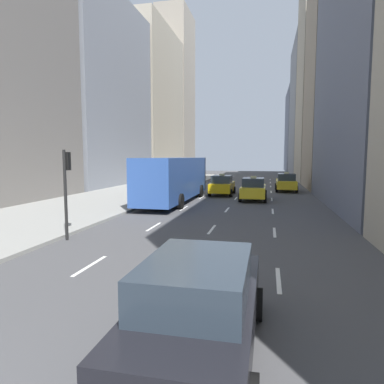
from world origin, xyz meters
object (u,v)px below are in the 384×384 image
at_px(taxi_second, 286,182).
at_px(sedan_black_near, 200,305).
at_px(taxi_third, 222,185).
at_px(city_bus, 175,178).
at_px(traffic_light_pole, 66,180).
at_px(taxi_lead, 253,189).

bearing_deg(taxi_second, sedan_black_near, -95.56).
relative_size(taxi_third, city_bus, 0.38).
relative_size(city_bus, traffic_light_pole, 3.22).
bearing_deg(city_bus, taxi_second, 49.72).
bearing_deg(taxi_lead, traffic_light_pole, -115.18).
bearing_deg(city_bus, taxi_third, 62.45).
bearing_deg(taxi_lead, city_bus, -157.38).
relative_size(taxi_third, traffic_light_pole, 1.22).
xyz_separation_m(taxi_third, city_bus, (-2.81, -5.39, 0.91)).
bearing_deg(taxi_lead, taxi_third, 132.52).
relative_size(sedan_black_near, city_bus, 0.40).
xyz_separation_m(taxi_lead, sedan_black_near, (0.00, -21.15, -0.00)).
distance_m(taxi_lead, traffic_light_pole, 15.94).
xyz_separation_m(city_bus, traffic_light_pole, (-1.14, -12.02, 0.62)).
bearing_deg(traffic_light_pole, city_bus, 84.59).
bearing_deg(taxi_second, taxi_lead, -110.26).
bearing_deg(sedan_black_near, taxi_second, 84.44).
bearing_deg(sedan_black_near, taxi_lead, 90.00).
xyz_separation_m(taxi_lead, taxi_third, (-2.80, 3.05, 0.00)).
height_order(sedan_black_near, traffic_light_pole, traffic_light_pole).
relative_size(taxi_second, city_bus, 0.38).
height_order(taxi_lead, taxi_third, same).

